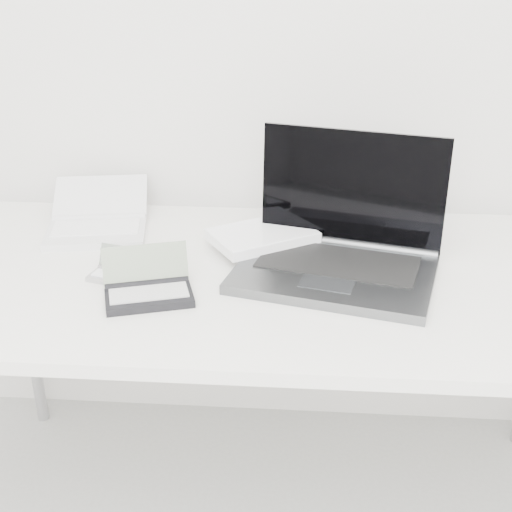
# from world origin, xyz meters

# --- Properties ---
(desk) EXTENTS (1.60, 0.80, 0.73)m
(desk) POSITION_xyz_m (0.00, 1.55, 0.68)
(desk) COLOR white
(desk) RESTS_ON ground
(laptop_large) EXTENTS (0.57, 0.48, 0.30)m
(laptop_large) POSITION_xyz_m (0.12, 1.60, 0.78)
(laptop_large) COLOR #515456
(laptop_large) RESTS_ON desk
(netbook_open_white) EXTENTS (0.30, 0.35, 0.09)m
(netbook_open_white) POSITION_xyz_m (-0.46, 1.77, 0.75)
(netbook_open_white) COLOR silver
(netbook_open_white) RESTS_ON desk
(pda_silver) EXTENTS (0.10, 0.10, 0.06)m
(pda_silver) POSITION_xyz_m (-0.36, 1.50, 0.74)
(pda_silver) COLOR #B5B5B9
(pda_silver) RESTS_ON desk
(palmtop_charcoal) EXTENTS (0.21, 0.18, 0.10)m
(palmtop_charcoal) POSITION_xyz_m (-0.25, 1.41, 0.75)
(palmtop_charcoal) COLOR black
(palmtop_charcoal) RESTS_ON desk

